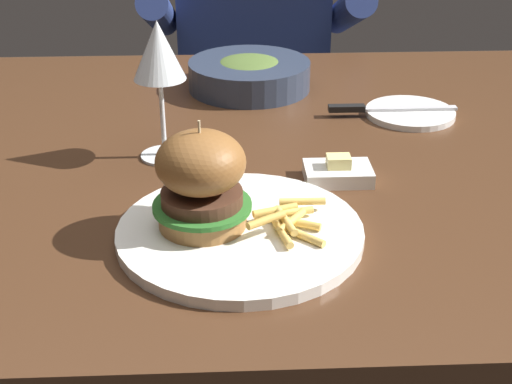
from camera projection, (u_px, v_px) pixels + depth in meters
dining_table at (295, 196)px, 1.10m from camera, size 1.26×0.97×0.74m
main_plate at (240, 232)px, 0.83m from camera, size 0.29×0.29×0.01m
burger_sandwich at (201, 180)px, 0.80m from camera, size 0.11×0.11×0.13m
fries_pile at (287, 219)px, 0.82m from camera, size 0.10×0.10×0.03m
wine_glass at (159, 56)px, 0.96m from camera, size 0.07×0.07×0.20m
bread_plate at (410, 113)px, 1.18m from camera, size 0.15×0.15×0.01m
table_knife at (380, 108)px, 1.17m from camera, size 0.21×0.02×0.01m
butter_dish at (338, 172)px, 0.96m from camera, size 0.09×0.06×0.04m
soup_bowl at (249, 74)px, 1.29m from camera, size 0.22×0.22×0.06m
diner_person at (253, 90)px, 1.82m from camera, size 0.51×0.36×1.18m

